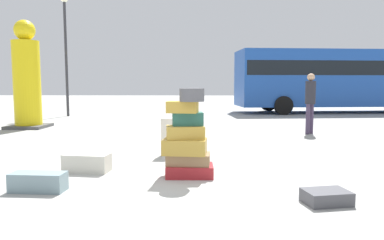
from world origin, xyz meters
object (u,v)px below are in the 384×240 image
(suitcase_cream_right_side, at_px, (168,137))
(person_bearded_onlooker, at_px, (310,98))
(suitcase_cream_foreground_near, at_px, (87,163))
(suitcase_charcoal_white_trunk, at_px, (326,197))
(suitcase_slate_behind_tower, at_px, (38,182))
(suitcase_tower, at_px, (187,141))
(parked_bus, at_px, (343,77))
(yellow_dummy_statue, at_px, (27,81))
(lamp_post, at_px, (65,36))

(suitcase_cream_right_side, bearing_deg, person_bearded_onlooker, 46.36)
(suitcase_cream_foreground_near, bearing_deg, person_bearded_onlooker, 49.32)
(suitcase_charcoal_white_trunk, bearing_deg, suitcase_cream_right_side, 115.69)
(suitcase_cream_right_side, relative_size, suitcase_slate_behind_tower, 1.06)
(person_bearded_onlooker, bearing_deg, suitcase_slate_behind_tower, 1.12)
(suitcase_tower, distance_m, parked_bus, 15.20)
(person_bearded_onlooker, distance_m, parked_bus, 9.16)
(suitcase_charcoal_white_trunk, distance_m, parked_bus, 15.64)
(suitcase_cream_foreground_near, distance_m, suitcase_slate_behind_tower, 1.16)
(suitcase_tower, relative_size, suitcase_charcoal_white_trunk, 2.59)
(suitcase_slate_behind_tower, distance_m, person_bearded_onlooker, 8.07)
(suitcase_tower, xyz_separation_m, suitcase_slate_behind_tower, (-2.03, -0.87, -0.44))
(suitcase_tower, relative_size, suitcase_cream_foreground_near, 1.87)
(suitcase_slate_behind_tower, height_order, person_bearded_onlooker, person_bearded_onlooker)
(suitcase_slate_behind_tower, bearing_deg, parked_bus, 58.53)
(yellow_dummy_statue, relative_size, lamp_post, 0.66)
(suitcase_cream_right_side, height_order, yellow_dummy_statue, yellow_dummy_statue)
(suitcase_cream_right_side, relative_size, lamp_post, 0.14)
(suitcase_tower, relative_size, suitcase_cream_right_side, 1.80)
(suitcase_tower, height_order, suitcase_charcoal_white_trunk, suitcase_tower)
(suitcase_tower, distance_m, suitcase_cream_foreground_near, 1.78)
(suitcase_charcoal_white_trunk, xyz_separation_m, lamp_post, (-7.67, 11.88, 3.53))
(suitcase_cream_foreground_near, bearing_deg, suitcase_cream_right_side, 55.04)
(suitcase_charcoal_white_trunk, height_order, person_bearded_onlooker, person_bearded_onlooker)
(suitcase_cream_right_side, bearing_deg, suitcase_cream_foreground_near, -125.83)
(suitcase_tower, distance_m, yellow_dummy_statue, 8.46)
(parked_bus, bearing_deg, lamp_post, -175.15)
(suitcase_cream_right_side, height_order, parked_bus, parked_bus)
(suitcase_cream_foreground_near, relative_size, suitcase_slate_behind_tower, 1.02)
(suitcase_cream_right_side, xyz_separation_m, yellow_dummy_statue, (-5.15, 4.60, 1.19))
(suitcase_cream_foreground_near, relative_size, person_bearded_onlooker, 0.42)
(lamp_post, bearing_deg, person_bearded_onlooker, -31.00)
(suitcase_tower, bearing_deg, suitcase_charcoal_white_trunk, -35.96)
(suitcase_cream_foreground_near, height_order, yellow_dummy_statue, yellow_dummy_statue)
(suitcase_slate_behind_tower, height_order, parked_bus, parked_bus)
(suitcase_cream_foreground_near, relative_size, lamp_post, 0.14)
(suitcase_slate_behind_tower, relative_size, lamp_post, 0.14)
(suitcase_cream_foreground_near, relative_size, suitcase_charcoal_white_trunk, 1.39)
(suitcase_tower, distance_m, person_bearded_onlooker, 6.08)
(suitcase_charcoal_white_trunk, relative_size, yellow_dummy_statue, 0.15)
(suitcase_tower, height_order, suitcase_slate_behind_tower, suitcase_tower)
(suitcase_slate_behind_tower, bearing_deg, lamp_post, 111.48)
(parked_bus, bearing_deg, person_bearded_onlooker, -122.62)
(suitcase_tower, bearing_deg, person_bearded_onlooker, 55.41)
(suitcase_charcoal_white_trunk, bearing_deg, suitcase_tower, 132.48)
(person_bearded_onlooker, relative_size, yellow_dummy_statue, 0.50)
(suitcase_cream_foreground_near, height_order, person_bearded_onlooker, person_bearded_onlooker)
(person_bearded_onlooker, xyz_separation_m, parked_bus, (4.10, 8.15, 0.77))
(suitcase_tower, height_order, person_bearded_onlooker, person_bearded_onlooker)
(person_bearded_onlooker, height_order, parked_bus, parked_bus)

